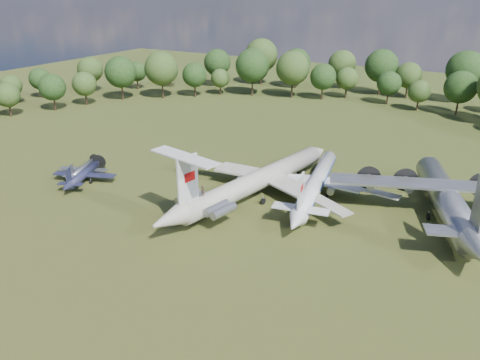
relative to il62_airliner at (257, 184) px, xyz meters
The scene contains 7 objects.
ground 5.93m from the il62_airliner, behind, with size 300.00×300.00×0.00m, color #223F15.
il62_airliner is the anchor object (origin of this frame).
tu104_jet 10.31m from the il62_airliner, 31.04° to the left, with size 28.50×38.00×3.80m, color #BDBDBD, non-canonical shape.
an12_transport 30.72m from the il62_airliner, 14.12° to the left, with size 36.51×40.80×5.37m, color gray, non-canonical shape.
small_prop_west 33.10m from the il62_airliner, 161.28° to the right, with size 11.88×16.21×2.38m, color black, non-canonical shape.
small_prop_northwest 35.24m from the il62_airliner, 166.63° to the right, with size 9.49×12.94×1.90m, color #AAADB3, non-canonical shape.
person_on_il62 13.66m from the il62_airliner, 101.26° to the right, with size 0.63×0.41×1.73m, color #866044.
Camera 1 is at (39.85, -66.08, 34.56)m, focal length 35.00 mm.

